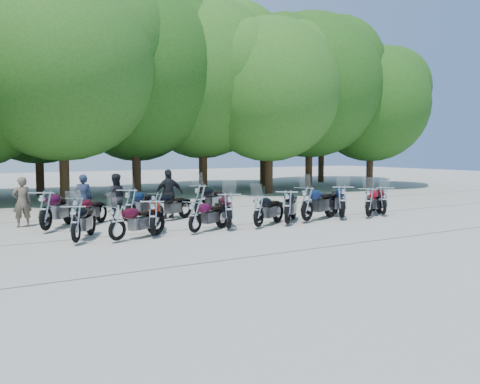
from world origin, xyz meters
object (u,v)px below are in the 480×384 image
motorcycle_6 (287,206)px  motorcycle_15 (200,200)px  rider_1 (115,197)px  motorcycle_0 (76,222)px  motorcycle_13 (131,205)px  rider_0 (22,202)px  motorcycle_12 (78,211)px  motorcycle_14 (157,206)px  rider_2 (169,194)px  motorcycle_2 (153,216)px  motorcycle_8 (342,201)px  motorcycle_9 (369,201)px  motorcycle_5 (259,210)px  motorcycle_3 (195,215)px  motorcycle_11 (45,209)px  motorcycle_7 (307,203)px  motorcycle_1 (117,222)px  rider_3 (83,198)px  motorcycle_4 (229,209)px  motorcycle_10 (383,199)px

motorcycle_6 → motorcycle_15: 3.35m
rider_1 → motorcycle_0: bearing=74.4°
motorcycle_13 → rider_0: bearing=19.1°
motorcycle_12 → motorcycle_14: size_ratio=0.97×
motorcycle_15 → rider_2: 1.20m
motorcycle_2 → motorcycle_6: 4.63m
motorcycle_2 → motorcycle_14: motorcycle_2 is taller
motorcycle_8 → motorcycle_13: motorcycle_8 is taller
motorcycle_9 → rider_0: rider_0 is taller
motorcycle_13 → motorcycle_2: bearing=130.2°
motorcycle_9 → motorcycle_15: 6.15m
motorcycle_2 → motorcycle_5: (3.47, -0.18, -0.01)m
motorcycle_9 → motorcycle_13: (-8.03, 2.81, 0.06)m
motorcycle_3 → motorcycle_13: size_ratio=0.82×
motorcycle_2 → motorcycle_3: 1.27m
motorcycle_0 → motorcycle_13: size_ratio=0.88×
motorcycle_6 → motorcycle_14: 4.43m
motorcycle_11 → motorcycle_15: size_ratio=1.01×
motorcycle_7 → motorcycle_15: bearing=23.2°
motorcycle_6 → motorcycle_15: motorcycle_15 is taller
motorcycle_12 → rider_0: bearing=1.1°
motorcycle_12 → motorcycle_3: bearing=177.0°
motorcycle_1 → motorcycle_5: size_ratio=0.95×
motorcycle_0 → rider_3: rider_3 is taller
rider_3 → rider_1: bearing=180.0°
motorcycle_4 → rider_3: (-3.39, 4.19, 0.16)m
motorcycle_3 → motorcycle_11: size_ratio=0.79×
motorcycle_10 → motorcycle_4: bearing=32.5°
motorcycle_2 → motorcycle_6: bearing=-155.5°
motorcycle_11 → motorcycle_2: bearing=168.4°
motorcycle_8 → motorcycle_12: bearing=15.7°
motorcycle_11 → rider_2: 4.57m
motorcycle_14 → rider_0: rider_0 is taller
motorcycle_8 → motorcycle_13: bearing=13.0°
motorcycle_10 → motorcycle_13: bearing=16.7°
motorcycle_8 → motorcycle_5: bearing=36.0°
motorcycle_12 → motorcycle_14: (2.61, -0.13, 0.02)m
motorcycle_14 → motorcycle_15: bearing=-115.1°
motorcycle_5 → motorcycle_3: bearing=56.7°
motorcycle_4 → motorcycle_10: bearing=-158.0°
motorcycle_0 → motorcycle_10: motorcycle_10 is taller
motorcycle_4 → motorcycle_13: 3.42m
motorcycle_8 → motorcycle_10: 2.06m
motorcycle_0 → motorcycle_10: 11.31m
motorcycle_6 → motorcycle_15: (-1.78, 2.83, 0.05)m
motorcycle_1 → motorcycle_11: 3.01m
motorcycle_5 → motorcycle_7: size_ratio=0.86×
motorcycle_0 → motorcycle_9: 10.40m
motorcycle_1 → rider_0: (-1.77, 4.32, 0.24)m
motorcycle_6 → motorcycle_0: bearing=42.0°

